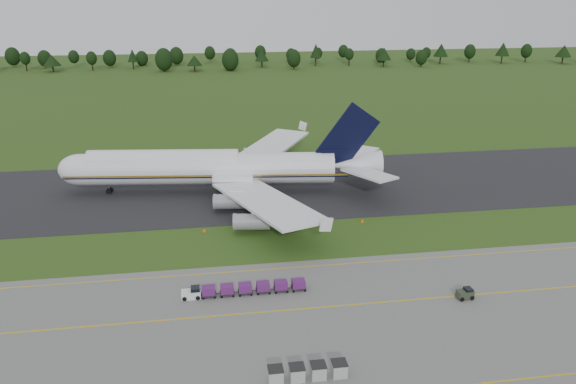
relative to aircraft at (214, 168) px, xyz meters
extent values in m
plane|color=#294715|center=(11.92, -26.57, -5.50)|extent=(600.00, 600.00, 0.00)
cube|color=slate|center=(11.92, -60.57, -5.47)|extent=(300.00, 52.00, 0.06)
cube|color=black|center=(11.92, 1.43, -5.46)|extent=(300.00, 40.00, 0.08)
cube|color=gold|center=(11.92, -48.57, -5.44)|extent=(300.00, 0.25, 0.01)
cube|color=gold|center=(11.92, -36.57, -5.44)|extent=(120.00, 0.20, 0.01)
cylinder|color=black|center=(-92.00, 201.07, -3.36)|extent=(0.70, 0.70, 4.30)
sphere|color=black|center=(-92.00, 201.07, 1.06)|extent=(5.18, 5.18, 5.18)
cylinder|color=black|center=(-77.56, 195.76, -3.95)|extent=(0.70, 0.70, 3.11)
cone|color=black|center=(-77.56, 195.76, 0.37)|extent=(8.85, 8.85, 5.53)
cylinder|color=black|center=(-58.21, 198.14, -3.43)|extent=(0.70, 0.70, 4.15)
sphere|color=black|center=(-58.21, 198.14, 0.84)|extent=(5.46, 5.46, 5.46)
cylinder|color=black|center=(-37.48, 200.18, -3.61)|extent=(0.70, 0.70, 3.80)
cone|color=black|center=(-37.48, 200.18, 1.67)|extent=(5.43, 5.43, 6.75)
cylinder|color=black|center=(-20.54, 188.26, -3.49)|extent=(0.70, 0.70, 4.02)
sphere|color=black|center=(-20.54, 188.26, 0.64)|extent=(8.97, 8.97, 8.97)
cylinder|color=black|center=(-4.97, 186.59, -4.03)|extent=(0.70, 0.70, 2.94)
cone|color=black|center=(-4.97, 186.59, 0.06)|extent=(7.96, 7.96, 5.23)
cylinder|color=black|center=(13.60, 186.14, -3.69)|extent=(0.70, 0.70, 3.63)
sphere|color=black|center=(13.60, 186.14, 0.04)|extent=(8.73, 8.73, 8.73)
cylinder|color=black|center=(31.33, 197.35, -3.82)|extent=(0.70, 0.70, 3.37)
cone|color=black|center=(31.33, 197.35, 0.86)|extent=(7.50, 7.50, 5.99)
cylinder|color=black|center=(47.30, 186.55, -3.62)|extent=(0.70, 0.70, 3.76)
sphere|color=black|center=(47.30, 186.55, 0.24)|extent=(7.28, 7.28, 7.28)
cylinder|color=black|center=(61.80, 199.52, -3.35)|extent=(0.70, 0.70, 4.32)
cone|color=black|center=(61.80, 199.52, 2.65)|extent=(6.13, 6.13, 7.67)
cylinder|color=black|center=(80.02, 195.97, -3.43)|extent=(0.70, 0.70, 4.14)
sphere|color=black|center=(80.02, 195.97, 0.83)|extent=(5.02, 5.02, 5.02)
cylinder|color=black|center=(97.88, 189.32, -3.66)|extent=(0.70, 0.70, 3.69)
cone|color=black|center=(97.88, 189.32, 1.48)|extent=(8.17, 8.17, 6.57)
cylinder|color=black|center=(118.13, 185.81, -3.85)|extent=(0.70, 0.70, 3.30)
sphere|color=black|center=(118.13, 185.81, -0.46)|extent=(6.36, 6.36, 6.36)
cylinder|color=black|center=(133.73, 196.41, -3.46)|extent=(0.70, 0.70, 4.09)
cone|color=black|center=(133.73, 196.41, 2.22)|extent=(8.18, 8.18, 7.27)
cylinder|color=black|center=(152.77, 199.48, -3.46)|extent=(0.70, 0.70, 4.09)
sphere|color=black|center=(152.77, 199.48, 0.74)|extent=(6.45, 6.45, 6.45)
cylinder|color=black|center=(169.74, 193.43, -3.39)|extent=(0.70, 0.70, 4.22)
cone|color=black|center=(169.74, 193.43, 2.47)|extent=(7.84, 7.84, 7.50)
cylinder|color=black|center=(186.42, 196.69, -3.42)|extent=(0.70, 0.70, 4.16)
sphere|color=black|center=(186.42, 196.69, 0.86)|extent=(6.26, 6.26, 6.26)
cylinder|color=black|center=(203.39, 186.65, -3.62)|extent=(0.70, 0.70, 3.76)
cone|color=black|center=(203.39, 186.65, 1.61)|extent=(8.79, 8.79, 6.69)
cylinder|color=white|center=(-1.25, 0.15, -0.20)|extent=(53.48, 12.91, 6.59)
cylinder|color=white|center=(-10.33, 1.25, 1.36)|extent=(31.50, 8.84, 5.14)
sphere|color=white|center=(-27.59, 3.34, -0.20)|extent=(6.59, 6.59, 6.59)
cone|color=white|center=(30.09, -3.64, 0.26)|extent=(10.74, 7.42, 6.26)
cube|color=#C0891C|center=(-1.64, -3.14, -0.75)|extent=(58.14, 7.09, 0.32)
cube|color=white|center=(8.87, -18.68, -1.02)|extent=(18.83, 32.39, 0.50)
cube|color=white|center=(13.07, 16.02, -1.02)|extent=(24.58, 31.09, 0.50)
cylinder|color=gray|center=(2.77, -11.95, -3.31)|extent=(6.71, 3.68, 2.93)
cylinder|color=gray|center=(5.94, -22.47, -3.31)|extent=(6.71, 3.68, 2.93)
cylinder|color=gray|center=(5.54, 10.94, -3.31)|extent=(6.71, 3.68, 2.93)
cylinder|color=gray|center=(11.13, 20.41, -3.31)|extent=(6.71, 3.68, 2.93)
cube|color=black|center=(27.84, -3.37, 6.42)|extent=(13.31, 2.10, 14.69)
cube|color=white|center=(30.63, -10.62, 0.54)|extent=(9.60, 12.91, 0.41)
cube|color=white|center=(32.28, 3.01, 0.54)|extent=(11.39, 12.42, 0.41)
cylinder|color=slate|center=(-22.14, 2.68, -4.50)|extent=(0.33, 0.33, 2.01)
cylinder|color=black|center=(-22.14, 2.68, -4.91)|extent=(1.28, 0.96, 1.19)
cylinder|color=slate|center=(3.71, -4.60, -4.50)|extent=(0.33, 0.33, 2.01)
cylinder|color=black|center=(3.71, -4.60, -4.91)|extent=(1.28, 0.96, 1.19)
cylinder|color=slate|center=(4.70, 3.58, -4.50)|extent=(0.33, 0.33, 2.01)
cylinder|color=black|center=(4.70, 3.58, -4.91)|extent=(1.28, 0.96, 1.19)
cube|color=white|center=(-4.54, -43.36, -4.88)|extent=(2.67, 1.44, 1.13)
cylinder|color=black|center=(-5.46, -44.08, -5.14)|extent=(0.62, 0.23, 0.62)
cube|color=black|center=(-2.07, -43.36, -5.08)|extent=(2.06, 1.54, 0.12)
cube|color=#4F195A|center=(-2.07, -43.36, -4.47)|extent=(1.85, 1.44, 1.13)
cylinder|color=black|center=(-2.89, -44.08, -5.27)|extent=(0.35, 0.15, 0.35)
cube|color=black|center=(0.50, -43.36, -5.08)|extent=(2.06, 1.54, 0.12)
cube|color=#4F195A|center=(0.50, -43.36, -4.47)|extent=(1.85, 1.44, 1.13)
cylinder|color=black|center=(-0.32, -44.08, -5.27)|extent=(0.35, 0.15, 0.35)
cube|color=black|center=(3.07, -43.36, -5.08)|extent=(2.06, 1.54, 0.12)
cube|color=#4F195A|center=(3.07, -43.36, -4.47)|extent=(1.85, 1.44, 1.13)
cylinder|color=black|center=(2.25, -44.08, -5.27)|extent=(0.35, 0.15, 0.35)
cube|color=black|center=(5.64, -43.36, -5.08)|extent=(2.06, 1.54, 0.12)
cube|color=#4F195A|center=(5.64, -43.36, -4.47)|extent=(1.85, 1.44, 1.13)
cylinder|color=black|center=(4.82, -44.08, -5.27)|extent=(0.35, 0.15, 0.35)
cube|color=black|center=(8.21, -43.36, -5.08)|extent=(2.06, 1.54, 0.12)
cube|color=#4F195A|center=(8.21, -43.36, -4.47)|extent=(1.85, 1.44, 1.13)
cylinder|color=black|center=(7.39, -44.08, -5.27)|extent=(0.35, 0.15, 0.35)
cube|color=black|center=(10.78, -43.36, -5.08)|extent=(2.06, 1.54, 0.12)
cube|color=#4F195A|center=(10.78, -43.36, -4.47)|extent=(1.85, 1.44, 1.13)
cylinder|color=black|center=(9.95, -44.08, -5.27)|extent=(0.35, 0.15, 0.35)
cylinder|color=black|center=(-4.54, -43.36, -5.14)|extent=(0.62, 0.23, 0.62)
cube|color=#2F3726|center=(33.45, -49.26, -4.83)|extent=(2.34, 1.54, 1.23)
cylinder|color=black|center=(32.67, -49.93, -5.13)|extent=(0.62, 0.22, 0.62)
cylinder|color=black|center=(34.23, -48.59, -5.13)|extent=(0.62, 0.22, 0.62)
cube|color=#A8A8A8|center=(4.90, -62.81, -4.63)|extent=(1.63, 1.63, 1.63)
cube|color=black|center=(4.90, -62.81, -3.78)|extent=(1.73, 1.73, 0.08)
cube|color=#A8A8A8|center=(7.30, -62.81, -4.63)|extent=(1.63, 1.63, 1.63)
cube|color=black|center=(7.30, -62.81, -3.78)|extent=(1.73, 1.73, 0.08)
cube|color=#A8A8A8|center=(9.70, -62.81, -4.63)|extent=(1.63, 1.63, 1.63)
cube|color=black|center=(9.70, -62.81, -3.78)|extent=(1.73, 1.73, 0.08)
cube|color=#A8A8A8|center=(12.10, -62.81, -4.63)|extent=(1.63, 1.63, 1.63)
cube|color=black|center=(12.10, -62.81, -3.78)|extent=(1.73, 1.73, 0.08)
cube|color=#FC6907|center=(-2.48, -20.98, -5.20)|extent=(0.50, 0.12, 0.60)
cube|color=black|center=(-2.48, -20.98, -5.48)|extent=(0.30, 0.30, 0.04)
cube|color=#FC6907|center=(7.21, -20.98, -5.20)|extent=(0.50, 0.12, 0.60)
cube|color=black|center=(7.21, -20.98, -5.48)|extent=(0.30, 0.30, 0.04)
cube|color=#FC6907|center=(16.90, -20.98, -5.20)|extent=(0.50, 0.12, 0.60)
cube|color=black|center=(16.90, -20.98, -5.48)|extent=(0.30, 0.30, 0.04)
cube|color=#FC6907|center=(26.59, -20.98, -5.20)|extent=(0.50, 0.12, 0.60)
cube|color=black|center=(26.59, -20.98, -5.48)|extent=(0.30, 0.30, 0.04)
camera|label=1|loc=(-1.44, -113.65, 35.64)|focal=35.00mm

